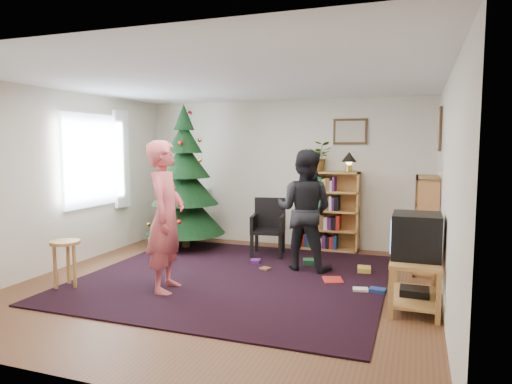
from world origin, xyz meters
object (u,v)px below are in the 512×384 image
(bookshelf_back, at_px, (330,210))
(table_lamp, at_px, (349,158))
(picture_back, at_px, (350,132))
(person_standing, at_px, (166,217))
(armchair, at_px, (270,225))
(potted_plant, at_px, (318,156))
(christmas_tree, at_px, (185,189))
(person_by_chair, at_px, (304,210))
(tv_stand, at_px, (415,278))
(stool, at_px, (65,252))
(picture_right, at_px, (440,129))
(bookshelf_right, at_px, (426,222))
(crt_tv, at_px, (416,236))

(bookshelf_back, bearing_deg, table_lamp, 0.00)
(picture_back, bearing_deg, person_standing, -120.41)
(armchair, height_order, table_lamp, table_lamp)
(potted_plant, bearing_deg, christmas_tree, -161.83)
(person_by_chair, bearing_deg, christmas_tree, -11.35)
(tv_stand, distance_m, potted_plant, 3.11)
(bookshelf_back, height_order, stool, bookshelf_back)
(picture_right, relative_size, person_by_chair, 0.36)
(bookshelf_back, relative_size, person_standing, 0.73)
(tv_stand, relative_size, stool, 1.54)
(christmas_tree, relative_size, armchair, 2.68)
(stool, bearing_deg, picture_right, 30.70)
(picture_back, relative_size, bookshelf_back, 0.42)
(bookshelf_right, bearing_deg, crt_tv, 175.74)
(picture_right, height_order, bookshelf_back, picture_right)
(picture_right, xyz_separation_m, bookshelf_right, (-0.14, -0.15, -1.29))
(bookshelf_back, xyz_separation_m, armchair, (-0.81, -0.69, -0.18))
(crt_tv, height_order, table_lamp, table_lamp)
(picture_back, distance_m, person_by_chair, 1.88)
(person_standing, bearing_deg, picture_back, -43.41)
(bookshelf_right, bearing_deg, tv_stand, 175.84)
(tv_stand, distance_m, crt_tv, 0.46)
(table_lamp, bearing_deg, armchair, -148.32)
(picture_back, bearing_deg, christmas_tree, -162.35)
(person_standing, xyz_separation_m, table_lamp, (1.73, 2.79, 0.62))
(bookshelf_right, distance_m, tv_stand, 1.69)
(stool, bearing_deg, crt_tv, 10.22)
(bookshelf_right, height_order, stool, bookshelf_right)
(picture_right, xyz_separation_m, stool, (-4.25, -2.52, -1.50))
(christmas_tree, bearing_deg, person_by_chair, -16.14)
(crt_tv, relative_size, person_by_chair, 0.32)
(christmas_tree, height_order, bookshelf_back, christmas_tree)
(armchair, relative_size, potted_plant, 1.84)
(crt_tv, relative_size, person_standing, 0.30)
(bookshelf_right, bearing_deg, picture_back, 53.58)
(christmas_tree, relative_size, crt_tv, 4.47)
(bookshelf_right, height_order, tv_stand, bookshelf_right)
(bookshelf_right, height_order, crt_tv, bookshelf_right)
(picture_back, distance_m, potted_plant, 0.65)
(bookshelf_back, distance_m, stool, 4.08)
(picture_back, relative_size, table_lamp, 1.69)
(tv_stand, height_order, person_standing, person_standing)
(tv_stand, distance_m, person_standing, 2.87)
(picture_back, relative_size, crt_tv, 1.02)
(stool, xyz_separation_m, table_lamp, (2.93, 3.11, 1.07))
(picture_back, distance_m, tv_stand, 3.19)
(picture_back, xyz_separation_m, armchair, (-1.11, -0.82, -1.47))
(bookshelf_right, bearing_deg, potted_plant, 66.15)
(potted_plant, bearing_deg, bookshelf_right, -23.85)
(armchair, bearing_deg, picture_right, -7.38)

